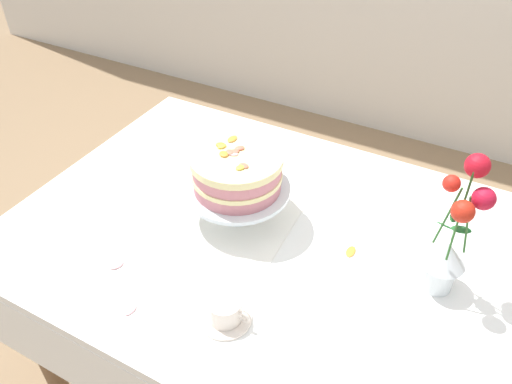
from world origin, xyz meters
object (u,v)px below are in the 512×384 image
at_px(dining_table, 265,261).
at_px(flower_vase, 450,243).
at_px(cake_stand, 238,192).
at_px(layer_cake, 237,171).
at_px(teacup, 225,311).

height_order(dining_table, flower_vase, flower_vase).
distance_m(cake_stand, layer_cake, 0.07).
relative_size(cake_stand, teacup, 2.29).
height_order(dining_table, cake_stand, cake_stand).
xyz_separation_m(dining_table, layer_cake, (-0.11, 0.05, 0.24)).
height_order(dining_table, layer_cake, layer_cake).
bearing_deg(flower_vase, teacup, -140.45).
height_order(cake_stand, flower_vase, flower_vase).
relative_size(dining_table, flower_vase, 3.83).
relative_size(flower_vase, teacup, 2.89).
distance_m(dining_table, cake_stand, 0.21).
bearing_deg(teacup, dining_table, 98.85).
height_order(flower_vase, teacup, flower_vase).
xyz_separation_m(dining_table, teacup, (0.04, -0.28, 0.12)).
distance_m(cake_stand, flower_vase, 0.56).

